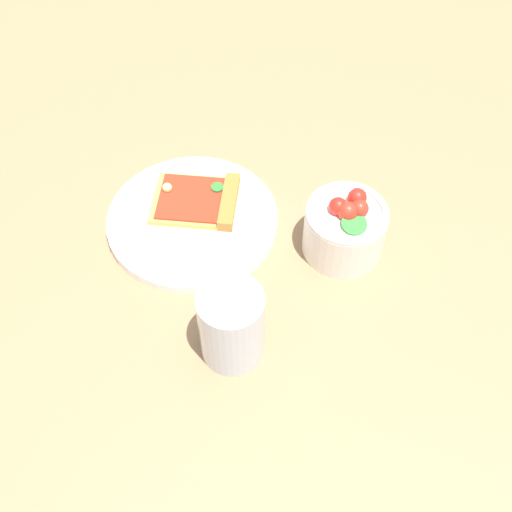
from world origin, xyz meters
TOP-DOWN VIEW (x-y plane):
  - ground_plane at (0.00, 0.00)m, footprint 2.40×2.40m
  - plate at (-0.02, -0.05)m, footprint 0.23×0.23m
  - pizza_slice_main at (-0.03, -0.03)m, footprint 0.14×0.13m
  - salad_bowl at (0.17, 0.01)m, footprint 0.10×0.10m
  - soda_glass at (0.13, -0.19)m, footprint 0.07×0.07m

SIDE VIEW (x-z plane):
  - ground_plane at x=0.00m, z-range 0.00..0.00m
  - plate at x=-0.02m, z-range 0.00..0.01m
  - pizza_slice_main at x=-0.03m, z-range 0.01..0.03m
  - salad_bowl at x=0.17m, z-range 0.00..0.09m
  - soda_glass at x=0.13m, z-range 0.00..0.10m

